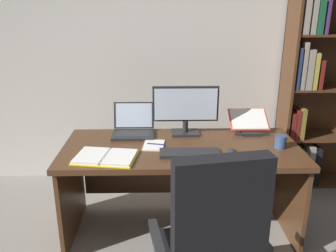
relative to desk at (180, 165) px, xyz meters
name	(u,v)px	position (x,y,z in m)	size (l,w,h in m)	color
wall_back	(169,44)	(-0.06, 0.96, 0.83)	(4.83, 0.12, 2.74)	beige
desk	(180,165)	(0.00, 0.00, 0.00)	(1.76, 0.78, 0.73)	#4C2D19
bookshelf	(320,93)	(1.37, 0.72, 0.40)	(0.92, 0.34, 1.97)	#4C2D19
monitor	(186,110)	(0.05, 0.19, 0.40)	(0.53, 0.16, 0.40)	#232326
laptop	(133,128)	(-0.37, 0.19, 0.24)	(0.33, 0.30, 0.24)	#232326
keyboard	(189,153)	(0.05, -0.24, 0.20)	(0.42, 0.15, 0.02)	#232326
computer_mouse	(232,152)	(0.35, -0.24, 0.21)	(0.06, 0.10, 0.04)	#232326
reading_stand_with_book	(249,121)	(0.58, 0.25, 0.27)	(0.32, 0.27, 0.16)	#232326
open_binder	(106,157)	(-0.53, -0.29, 0.20)	(0.45, 0.34, 0.02)	yellow
notepad	(154,145)	(-0.20, -0.07, 0.20)	(0.15, 0.21, 0.01)	white
pen	(156,144)	(-0.18, -0.07, 0.21)	(0.01, 0.01, 0.14)	navy
coffee_mug	(281,142)	(0.73, -0.13, 0.24)	(0.09, 0.09, 0.10)	#334C7A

